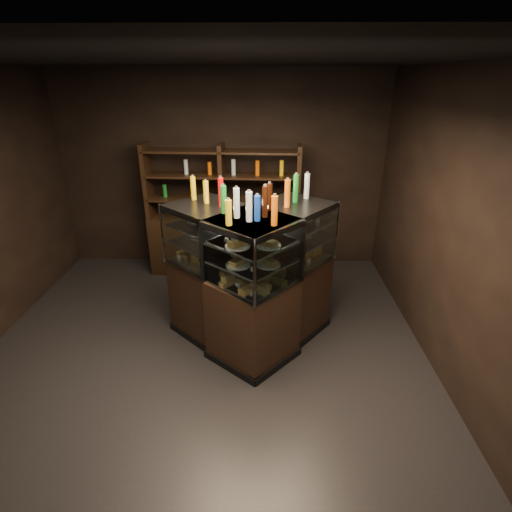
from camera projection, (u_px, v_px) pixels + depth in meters
The scene contains 7 objects.
ground at pixel (205, 351), 4.56m from camera, with size 5.00×5.00×0.00m, color black.
room_shell at pixel (194, 184), 3.76m from camera, with size 5.02×5.02×3.01m.
display_case at pixel (252, 301), 4.53m from camera, with size 2.01×1.62×1.62m.
food_display at pixel (251, 247), 4.25m from camera, with size 1.52×1.14×0.49m.
bottles_top at pixel (251, 198), 4.03m from camera, with size 1.34×1.00×0.30m.
potted_conifer at pixel (283, 272), 5.52m from camera, with size 0.32×0.32×0.68m.
back_shelving at pixel (224, 236), 6.18m from camera, with size 2.29×0.52×2.00m.
Camera 1 is at (0.66, -3.69, 2.87)m, focal length 28.00 mm.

